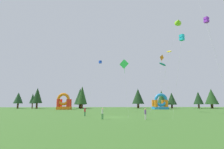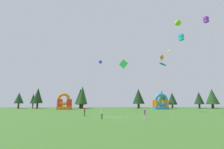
% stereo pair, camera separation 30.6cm
% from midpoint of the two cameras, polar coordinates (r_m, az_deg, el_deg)
% --- Properties ---
extents(ground_plane, '(120.00, 120.00, 0.00)m').
position_cam_midpoint_polar(ground_plane, '(35.11, 1.25, -13.33)').
color(ground_plane, '#3D6B28').
extents(kite_orange_diamond, '(3.52, 1.18, 15.99)m').
position_cam_midpoint_polar(kite_orange_diamond, '(53.89, 15.49, 5.06)').
color(kite_orange_diamond, orange).
rests_on(kite_orange_diamond, ground_plane).
extents(kite_purple_box, '(5.34, 2.45, 18.54)m').
position_cam_midpoint_polar(kite_purple_box, '(39.24, 27.76, 15.00)').
color(kite_purple_box, purple).
rests_on(kite_purple_box, ground_plane).
extents(kite_cyan_box, '(1.91, 2.63, 14.27)m').
position_cam_midpoint_polar(kite_cyan_box, '(33.58, 21.23, 10.80)').
color(kite_cyan_box, '#19B7CC').
rests_on(kite_cyan_box, ground_plane).
extents(kite_lime_delta, '(7.49, 2.93, 23.90)m').
position_cam_midpoint_polar(kite_lime_delta, '(50.23, 20.33, 15.48)').
color(kite_lime_delta, '#8CD826').
rests_on(kite_lime_delta, ground_plane).
extents(kite_teal_parafoil, '(6.68, 4.38, 14.90)m').
position_cam_midpoint_polar(kite_teal_parafoil, '(57.19, 15.86, 3.14)').
color(kite_teal_parafoil, '#0C7F7A').
rests_on(kite_teal_parafoil, ground_plane).
extents(kite_blue_box, '(5.34, 4.78, 15.64)m').
position_cam_midpoint_polar(kite_blue_box, '(57.03, -3.55, 3.91)').
color(kite_blue_box, blue).
rests_on(kite_blue_box, ground_plane).
extents(kite_green_diamond, '(1.36, 2.13, 10.86)m').
position_cam_midpoint_polar(kite_green_diamond, '(35.88, 4.04, 3.07)').
color(kite_green_diamond, green).
rests_on(kite_green_diamond, ground_plane).
extents(kite_yellow_parafoil, '(2.59, 7.22, 17.19)m').
position_cam_midpoint_polar(kite_yellow_parafoil, '(53.18, 17.72, 6.90)').
color(kite_yellow_parafoil, yellow).
rests_on(kite_yellow_parafoil, ground_plane).
extents(person_left_edge, '(0.42, 0.42, 1.80)m').
position_cam_midpoint_polar(person_left_edge, '(31.05, 10.55, -11.85)').
color(person_left_edge, silver).
rests_on(person_left_edge, ground_plane).
extents(person_near_camera, '(0.44, 0.44, 1.80)m').
position_cam_midpoint_polar(person_near_camera, '(38.33, -8.43, -11.23)').
color(person_near_camera, '#33723F').
rests_on(person_near_camera, ground_plane).
extents(person_midfield, '(0.41, 0.41, 1.87)m').
position_cam_midpoint_polar(person_midfield, '(31.21, -2.96, -11.88)').
color(person_midfield, '#33723F').
rests_on(person_midfield, ground_plane).
extents(inflatable_yellow_castle, '(4.84, 4.59, 6.05)m').
position_cam_midpoint_polar(inflatable_yellow_castle, '(70.26, -14.71, -8.83)').
color(inflatable_yellow_castle, orange).
rests_on(inflatable_yellow_castle, ground_plane).
extents(inflatable_blue_arch, '(5.26, 4.82, 5.99)m').
position_cam_midpoint_polar(inflatable_blue_arch, '(72.20, 15.22, -8.84)').
color(inflatable_blue_arch, '#268CD8').
rests_on(inflatable_blue_arch, ground_plane).
extents(tree_row_0, '(3.86, 3.86, 6.73)m').
position_cam_midpoint_polar(tree_row_0, '(86.24, -27.19, -6.61)').
color(tree_row_0, '#4C331E').
rests_on(tree_row_0, ground_plane).
extents(tree_row_1, '(2.55, 2.55, 6.22)m').
position_cam_midpoint_polar(tree_row_1, '(83.14, -23.49, -6.98)').
color(tree_row_1, '#4C331E').
rests_on(tree_row_1, ground_plane).
extents(tree_row_2, '(4.19, 4.19, 8.57)m').
position_cam_midpoint_polar(tree_row_2, '(82.15, -22.25, -6.18)').
color(tree_row_2, '#4C331E').
rests_on(tree_row_2, ground_plane).
extents(tree_row_3, '(5.03, 5.03, 8.53)m').
position_cam_midpoint_polar(tree_row_3, '(79.84, -9.79, -6.84)').
color(tree_row_3, '#4C331E').
rests_on(tree_row_3, ground_plane).
extents(tree_row_4, '(4.25, 4.25, 9.40)m').
position_cam_midpoint_polar(tree_row_4, '(77.12, -9.18, -6.42)').
color(tree_row_4, '#4C331E').
rests_on(tree_row_4, ground_plane).
extents(tree_row_5, '(2.78, 2.78, 6.07)m').
position_cam_midpoint_polar(tree_row_5, '(77.89, -9.07, -7.65)').
color(tree_row_5, '#4C331E').
rests_on(tree_row_5, ground_plane).
extents(tree_row_6, '(5.33, 5.33, 8.54)m').
position_cam_midpoint_polar(tree_row_6, '(81.75, 8.44, -6.82)').
color(tree_row_6, '#4C331E').
rests_on(tree_row_6, ground_plane).
extents(tree_row_7, '(3.91, 3.91, 7.60)m').
position_cam_midpoint_polar(tree_row_7, '(82.16, 15.58, -6.96)').
color(tree_row_7, '#4C331E').
rests_on(tree_row_7, ground_plane).
extents(tree_row_8, '(4.26, 4.26, 6.83)m').
position_cam_midpoint_polar(tree_row_8, '(84.32, 18.55, -7.22)').
color(tree_row_8, '#4C331E').
rests_on(tree_row_8, ground_plane).
extents(tree_row_9, '(4.11, 4.11, 7.03)m').
position_cam_midpoint_polar(tree_row_9, '(85.91, 25.83, -6.70)').
color(tree_row_9, '#4C331E').
rests_on(tree_row_9, ground_plane).
extents(tree_row_10, '(5.45, 5.45, 8.32)m').
position_cam_midpoint_polar(tree_row_10, '(88.73, 29.10, -6.09)').
color(tree_row_10, '#4C331E').
rests_on(tree_row_10, ground_plane).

